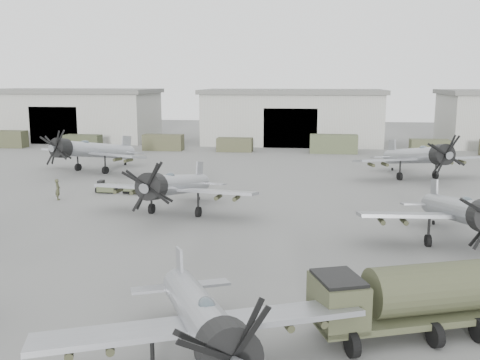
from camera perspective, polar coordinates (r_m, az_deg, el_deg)
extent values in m
plane|color=#545452|center=(28.29, 0.62, -10.50)|extent=(220.00, 220.00, 0.00)
cube|color=gray|center=(97.55, -17.49, 6.48)|extent=(28.00, 14.00, 8.00)
cube|color=#5D5D58|center=(97.37, -17.64, 9.04)|extent=(29.00, 14.80, 0.70)
cube|color=black|center=(91.52, -19.25, 5.51)|extent=(8.12, 0.40, 6.00)
cube|color=gray|center=(88.47, 5.57, 6.55)|extent=(28.00, 14.00, 8.00)
cube|color=#5D5D58|center=(88.28, 5.62, 9.36)|extent=(29.00, 14.80, 0.70)
cube|color=black|center=(81.78, 5.38, 5.52)|extent=(8.12, 0.40, 6.00)
cube|color=#3E3F29|center=(89.72, -23.71, 4.02)|extent=(6.35, 2.20, 2.58)
cube|color=#363B26|center=(83.97, -16.41, 3.94)|extent=(5.41, 2.20, 2.12)
cube|color=#41412A|center=(79.72, -8.19, 4.00)|extent=(5.86, 2.20, 2.33)
cube|color=#40412A|center=(77.53, -0.56, 3.79)|extent=(5.13, 2.20, 1.97)
cube|color=#434A30|center=(76.78, 9.94, 3.81)|extent=(6.64, 2.20, 2.64)
cube|color=#40432C|center=(78.44, 19.55, 3.32)|extent=(5.22, 2.20, 2.14)
cylinder|color=#93959B|center=(19.75, -4.43, -13.80)|extent=(5.09, 9.58, 2.89)
cylinder|color=black|center=(15.63, -1.30, -17.90)|extent=(2.19, 2.03, 1.92)
cube|color=#93959B|center=(19.35, -4.10, -15.09)|extent=(11.44, 6.38, 0.52)
cube|color=#93959B|center=(23.67, -6.45, -9.23)|extent=(0.70, 1.46, 1.85)
ellipsoid|color=#3F4C54|center=(18.08, -3.56, -13.27)|extent=(0.94, 1.24, 0.52)
cylinder|color=black|center=(20.25, 1.22, -18.55)|extent=(0.53, 0.78, 0.74)
cylinder|color=black|center=(24.19, -6.25, -14.01)|extent=(0.22, 0.32, 0.30)
cylinder|color=#94969C|center=(41.65, -6.60, -0.47)|extent=(3.04, 10.87, 3.17)
cylinder|color=black|center=(37.22, -9.42, -0.68)|extent=(2.14, 1.86, 2.11)
cube|color=#94969C|center=(41.14, -6.92, -0.98)|extent=(12.88, 4.03, 0.57)
cube|color=#94969C|center=(45.99, -4.35, 0.82)|extent=(0.36, 1.69, 2.03)
ellipsoid|color=#3F4C54|center=(40.01, -7.52, 0.39)|extent=(0.78, 1.29, 0.57)
cylinder|color=black|center=(42.09, -9.40, -3.05)|extent=(0.40, 0.84, 0.81)
cylinder|color=black|center=(40.62, -4.46, -3.43)|extent=(0.40, 0.84, 0.81)
cylinder|color=black|center=(46.14, -4.44, -1.99)|extent=(0.17, 0.34, 0.32)
cylinder|color=gray|center=(36.29, 22.10, -2.92)|extent=(2.33, 10.60, 3.10)
cube|color=gray|center=(35.80, 22.38, -3.54)|extent=(12.53, 3.18, 0.56)
cube|color=gray|center=(40.58, 20.01, -1.19)|extent=(0.25, 1.66, 1.98)
ellipsoid|color=#3F4C54|center=(34.64, 23.05, -2.09)|extent=(0.69, 1.23, 0.56)
cylinder|color=black|center=(35.44, 19.41, -6.13)|extent=(0.34, 0.81, 0.79)
cylinder|color=black|center=(40.79, 19.93, -4.29)|extent=(0.14, 0.33, 0.32)
cylinder|color=#9A9DA2|center=(62.64, -15.09, 3.10)|extent=(5.71, 11.34, 3.40)
cylinder|color=black|center=(59.00, -18.57, 3.26)|extent=(2.55, 2.35, 2.26)
cube|color=#9A9DA2|center=(62.21, -15.49, 2.77)|extent=(13.54, 7.17, 0.61)
cube|color=#9A9DA2|center=(66.36, -12.04, 3.78)|extent=(0.78, 1.73, 2.17)
ellipsoid|color=#3F4C54|center=(61.29, -16.26, 3.81)|extent=(1.08, 1.45, 0.61)
cylinder|color=black|center=(63.76, -16.89, 1.30)|extent=(0.60, 0.92, 0.87)
cylinder|color=black|center=(60.89, -14.16, 1.01)|extent=(0.60, 0.92, 0.87)
cylinder|color=black|center=(66.43, -12.14, 1.69)|extent=(0.25, 0.37, 0.35)
cylinder|color=#96989E|center=(59.12, 18.12, 2.48)|extent=(5.22, 11.29, 3.35)
cylinder|color=black|center=(54.72, 20.74, 2.54)|extent=(2.48, 2.27, 2.23)
cube|color=#96989E|center=(58.60, 18.41, 2.12)|extent=(13.46, 6.59, 0.60)
cube|color=#96989E|center=(63.49, 15.91, 3.28)|extent=(0.70, 1.73, 2.14)
ellipsoid|color=#3F4C54|center=(57.52, 19.01, 3.19)|extent=(1.03, 1.43, 0.60)
cylinder|color=black|center=(57.70, 16.66, 0.37)|extent=(0.56, 0.91, 0.86)
cylinder|color=black|center=(59.71, 20.12, 0.50)|extent=(0.56, 0.91, 0.86)
cylinder|color=black|center=(63.54, 15.94, 1.12)|extent=(0.23, 0.37, 0.34)
cube|color=#3C3F29|center=(23.29, 17.10, -13.65)|extent=(7.92, 4.91, 0.27)
cube|color=#3C3F29|center=(21.73, 10.37, -12.66)|extent=(2.46, 2.91, 1.83)
cylinder|color=#3C3F29|center=(23.35, 19.35, -10.86)|extent=(5.35, 3.62, 2.04)
cube|color=black|center=(21.37, 10.46, -10.27)|extent=(2.25, 2.57, 0.16)
cylinder|color=black|center=(21.25, 11.88, -16.80)|extent=(0.64, 1.02, 0.97)
cylinder|color=black|center=(25.65, 20.82, -12.35)|extent=(0.64, 1.02, 0.97)
cube|color=#40472E|center=(50.49, -14.02, -0.79)|extent=(1.60, 0.98, 0.71)
cube|color=black|center=(50.60, -14.61, -0.28)|extent=(0.45, 0.80, 0.44)
cylinder|color=black|center=(50.54, -14.01, -1.09)|extent=(1.07, 0.50, 0.50)
cylinder|color=black|center=(50.09, -12.79, -0.93)|extent=(1.06, 0.07, 0.07)
cube|color=#40472E|center=(49.36, -10.38, -1.01)|extent=(3.37, 1.25, 0.16)
cylinder|color=black|center=(49.40, -10.37, -1.26)|extent=(1.33, 0.39, 0.39)
cylinder|color=#40472E|center=(49.32, -10.39, -0.81)|extent=(1.24, 0.29, 0.28)
imported|color=#3B3D28|center=(48.60, -18.86, -0.97)|extent=(0.66, 0.78, 1.83)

